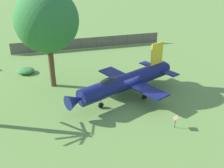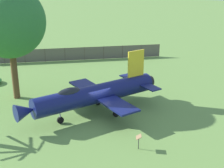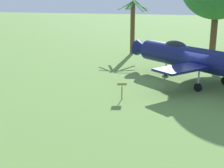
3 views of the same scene
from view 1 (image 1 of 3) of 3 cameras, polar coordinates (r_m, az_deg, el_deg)
name	(u,v)px [view 1 (image 1 of 3)]	position (r m, az deg, el deg)	size (l,w,h in m)	color
ground_plane	(127,97)	(29.50, 3.13, -2.81)	(200.00, 200.00, 0.00)	#668E42
display_jet	(124,82)	(28.38, 2.66, 0.41)	(12.26, 10.49, 5.30)	#111951
shade_tree	(47,21)	(30.24, -13.69, 12.94)	(7.15, 6.84, 11.22)	brown
perimeter_fence	(88,43)	(44.81, -5.03, 8.74)	(11.76, 21.56, 1.86)	#4C4238
shrub_near_fence	(26,71)	(37.02, -17.87, 2.72)	(2.08, 2.23, 0.70)	#387F3D
info_plaque	(175,120)	(24.77, 13.35, -7.38)	(0.69, 0.56, 1.14)	#333333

